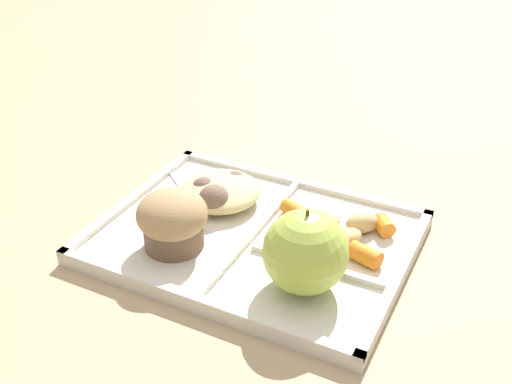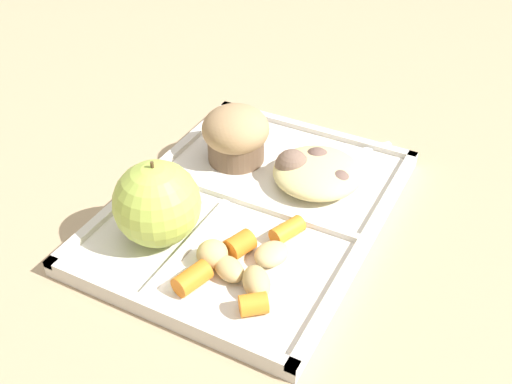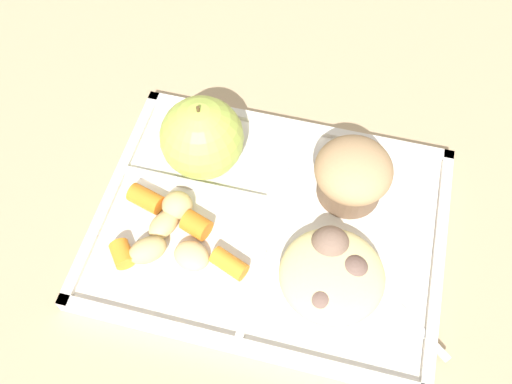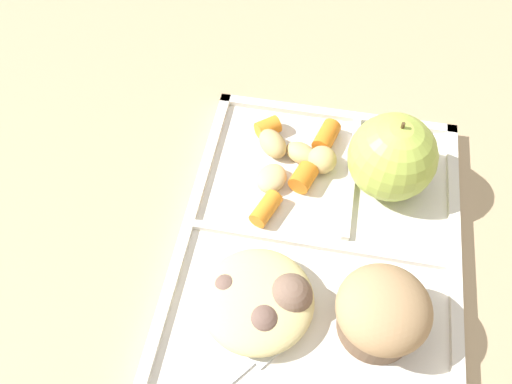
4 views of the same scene
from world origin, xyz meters
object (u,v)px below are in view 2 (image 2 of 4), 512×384
(bran_muffin, at_px, (236,135))
(plastic_fork, at_px, (332,159))
(lunch_tray, at_px, (251,210))
(green_apple, at_px, (157,204))

(bran_muffin, bearing_deg, plastic_fork, -63.07)
(plastic_fork, bearing_deg, lunch_tray, 160.21)
(lunch_tray, xyz_separation_m, bran_muffin, (0.07, 0.06, 0.04))
(lunch_tray, xyz_separation_m, green_apple, (-0.09, 0.06, 0.05))
(lunch_tray, distance_m, bran_muffin, 0.10)
(green_apple, bearing_deg, lunch_tray, -33.88)
(lunch_tray, distance_m, plastic_fork, 0.13)
(lunch_tray, relative_size, bran_muffin, 4.45)
(green_apple, distance_m, plastic_fork, 0.24)
(plastic_fork, bearing_deg, bran_muffin, 116.93)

